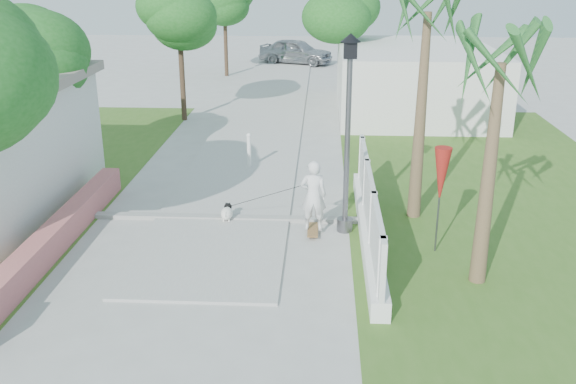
# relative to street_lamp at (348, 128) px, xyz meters

# --- Properties ---
(ground) EXTENTS (90.00, 90.00, 0.00)m
(ground) POSITION_rel_street_lamp_xyz_m (-2.90, -5.50, -2.43)
(ground) COLOR #B7B7B2
(ground) RESTS_ON ground
(path_strip) EXTENTS (3.20, 36.00, 0.06)m
(path_strip) POSITION_rel_street_lamp_xyz_m (-2.90, 14.50, -2.40)
(path_strip) COLOR #B7B7B2
(path_strip) RESTS_ON ground
(curb) EXTENTS (6.50, 0.25, 0.10)m
(curb) POSITION_rel_street_lamp_xyz_m (-2.90, 0.50, -2.38)
(curb) COLOR #999993
(curb) RESTS_ON ground
(grass_right) EXTENTS (8.00, 20.00, 0.01)m
(grass_right) POSITION_rel_street_lamp_xyz_m (4.10, 2.50, -2.42)
(grass_right) COLOR #3B641F
(grass_right) RESTS_ON ground
(pink_wall) EXTENTS (0.45, 8.20, 0.80)m
(pink_wall) POSITION_rel_street_lamp_xyz_m (-6.20, -1.95, -2.11)
(pink_wall) COLOR #C26663
(pink_wall) RESTS_ON ground
(lattice_fence) EXTENTS (0.35, 7.00, 1.50)m
(lattice_fence) POSITION_rel_street_lamp_xyz_m (0.50, -0.50, -1.88)
(lattice_fence) COLOR white
(lattice_fence) RESTS_ON ground
(building_right) EXTENTS (6.00, 8.00, 2.60)m
(building_right) POSITION_rel_street_lamp_xyz_m (3.10, 12.50, -1.13)
(building_right) COLOR silver
(building_right) RESTS_ON ground
(street_lamp) EXTENTS (0.44, 0.44, 4.44)m
(street_lamp) POSITION_rel_street_lamp_xyz_m (0.00, 0.00, 0.00)
(street_lamp) COLOR #59595E
(street_lamp) RESTS_ON ground
(bollard) EXTENTS (0.14, 0.14, 1.09)m
(bollard) POSITION_rel_street_lamp_xyz_m (-2.70, 4.50, -1.84)
(bollard) COLOR white
(bollard) RESTS_ON ground
(patio_umbrella) EXTENTS (0.36, 0.36, 2.30)m
(patio_umbrella) POSITION_rel_street_lamp_xyz_m (1.90, -1.00, -0.74)
(patio_umbrella) COLOR #59595E
(patio_umbrella) RESTS_ON ground
(tree_left_mid) EXTENTS (3.20, 3.20, 4.85)m
(tree_left_mid) POSITION_rel_street_lamp_xyz_m (-8.38, 2.98, 1.07)
(tree_left_mid) COLOR #4C3826
(tree_left_mid) RESTS_ON ground
(tree_path_left) EXTENTS (3.40, 3.40, 5.23)m
(tree_path_left) POSITION_rel_street_lamp_xyz_m (-5.88, 10.48, 1.39)
(tree_path_left) COLOR #4C3826
(tree_path_left) RESTS_ON ground
(tree_path_right) EXTENTS (3.00, 3.00, 4.79)m
(tree_path_right) POSITION_rel_street_lamp_xyz_m (0.32, 14.48, 1.07)
(tree_path_right) COLOR #4C3826
(tree_path_right) RESTS_ON ground
(tree_path_far) EXTENTS (3.20, 3.20, 5.17)m
(tree_path_far) POSITION_rel_street_lamp_xyz_m (-5.68, 20.48, 1.39)
(tree_path_far) COLOR #4C3826
(tree_path_far) RESTS_ON ground
(palm_far) EXTENTS (1.80, 1.80, 5.30)m
(palm_far) POSITION_rel_street_lamp_xyz_m (1.70, 1.00, 2.06)
(palm_far) COLOR brown
(palm_far) RESTS_ON ground
(palm_near) EXTENTS (1.80, 1.80, 4.70)m
(palm_near) POSITION_rel_street_lamp_xyz_m (2.50, -2.30, 1.53)
(palm_near) COLOR brown
(palm_near) RESTS_ON ground
(skateboarder) EXTENTS (2.34, 1.20, 1.73)m
(skateboarder) POSITION_rel_street_lamp_xyz_m (-1.57, 0.11, -1.66)
(skateboarder) COLOR olive
(skateboarder) RESTS_ON ground
(dog) EXTENTS (0.27, 0.62, 0.42)m
(dog) POSITION_rel_street_lamp_xyz_m (-2.77, 0.40, -2.20)
(dog) COLOR white
(dog) RESTS_ON ground
(parked_car) EXTENTS (4.66, 3.12, 1.47)m
(parked_car) POSITION_rel_street_lamp_xyz_m (-2.19, 24.84, -1.69)
(parked_car) COLOR #A3A5AB
(parked_car) RESTS_ON ground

